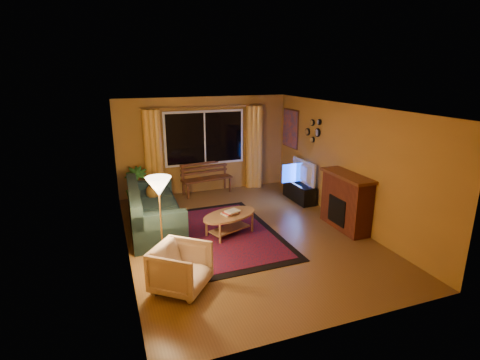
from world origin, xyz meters
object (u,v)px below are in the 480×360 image
object	(u,v)px
bench	(207,186)
coffee_table	(230,224)
armchair	(181,266)
sofa	(155,208)
floor_lamp	(161,225)
tv_console	(299,192)

from	to	relation	value
bench	coffee_table	bearing A→B (deg)	-104.77
armchair	coffee_table	bearing A→B (deg)	-0.43
armchair	coffee_table	world-z (taller)	armchair
sofa	floor_lamp	size ratio (longest dim) A/B	1.43
sofa	tv_console	bearing A→B (deg)	10.38
bench	sofa	bearing A→B (deg)	-140.16
bench	coffee_table	size ratio (longest dim) A/B	1.12
sofa	armchair	bearing A→B (deg)	-86.69
armchair	coffee_table	distance (m)	2.05
sofa	coffee_table	distance (m)	1.58
bench	armchair	xyz separation A→B (m)	(-1.56, -4.22, 0.18)
armchair	coffee_table	xyz separation A→B (m)	(1.30, 1.58, -0.17)
bench	armchair	world-z (taller)	armchair
coffee_table	tv_console	world-z (taller)	tv_console
bench	sofa	distance (m)	2.46
bench	tv_console	size ratio (longest dim) A/B	1.25
sofa	armchair	world-z (taller)	sofa
sofa	bench	bearing A→B (deg)	51.11
bench	coffee_table	distance (m)	2.65
armchair	tv_console	world-z (taller)	armchair
armchair	tv_console	xyz separation A→B (m)	(3.58, 2.90, -0.16)
bench	floor_lamp	xyz separation A→B (m)	(-1.72, -3.56, 0.59)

